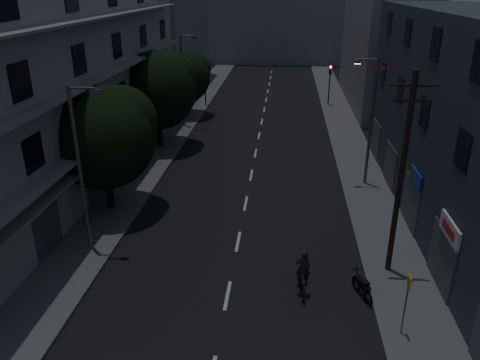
% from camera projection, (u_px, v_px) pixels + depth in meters
% --- Properties ---
extents(ground, '(160.00, 160.00, 0.00)m').
position_uv_depth(ground, '(256.00, 151.00, 36.75)').
color(ground, black).
rests_on(ground, ground).
extents(sidewalk_left, '(3.00, 90.00, 0.15)m').
position_uv_depth(sidewalk_left, '(163.00, 147.00, 37.39)').
color(sidewalk_left, '#565659').
rests_on(sidewalk_left, ground).
extents(sidewalk_right, '(3.00, 90.00, 0.15)m').
position_uv_depth(sidewalk_right, '(353.00, 153.00, 36.05)').
color(sidewalk_right, '#565659').
rests_on(sidewalk_right, ground).
extents(lane_markings, '(0.15, 60.50, 0.01)m').
position_uv_depth(lane_markings, '(260.00, 128.00, 42.48)').
color(lane_markings, beige).
rests_on(lane_markings, ground).
extents(building_left, '(7.00, 36.00, 14.00)m').
position_uv_depth(building_left, '(55.00, 75.00, 28.68)').
color(building_left, '#9D9D98').
rests_on(building_left, ground).
extents(building_far_left, '(6.00, 20.00, 16.00)m').
position_uv_depth(building_far_left, '(169.00, 21.00, 55.78)').
color(building_far_left, slate).
rests_on(building_far_left, ground).
extents(building_far_right, '(6.00, 20.00, 13.00)m').
position_uv_depth(building_far_right, '(382.00, 42.00, 48.73)').
color(building_far_right, slate).
rests_on(building_far_right, ground).
extents(building_far_end, '(24.00, 8.00, 10.00)m').
position_uv_depth(building_far_end, '(274.00, 30.00, 76.04)').
color(building_far_end, slate).
rests_on(building_far_end, ground).
extents(tree_near, '(5.77, 5.77, 7.12)m').
position_uv_depth(tree_near, '(104.00, 134.00, 25.58)').
color(tree_near, black).
rests_on(tree_near, sidewalk_left).
extents(tree_mid, '(6.03, 6.03, 7.42)m').
position_uv_depth(tree_mid, '(158.00, 87.00, 35.90)').
color(tree_mid, black).
rests_on(tree_mid, sidewalk_left).
extents(tree_far, '(5.02, 5.02, 6.20)m').
position_uv_depth(tree_far, '(185.00, 75.00, 44.85)').
color(tree_far, black).
rests_on(tree_far, sidewalk_left).
extents(traffic_signal_far_right, '(0.28, 0.37, 4.10)m').
position_uv_depth(traffic_signal_far_right, '(330.00, 77.00, 48.99)').
color(traffic_signal_far_right, black).
rests_on(traffic_signal_far_right, sidewalk_right).
extents(traffic_signal_far_left, '(0.28, 0.37, 4.10)m').
position_uv_depth(traffic_signal_far_left, '(205.00, 77.00, 48.96)').
color(traffic_signal_far_left, black).
rests_on(traffic_signal_far_left, sidewalk_left).
extents(street_lamp_left_near, '(1.51, 0.25, 8.00)m').
position_uv_depth(street_lamp_left_near, '(81.00, 163.00, 21.46)').
color(street_lamp_left_near, slate).
rests_on(street_lamp_left_near, sidewalk_left).
extents(street_lamp_right, '(1.51, 0.25, 8.00)m').
position_uv_depth(street_lamp_right, '(370.00, 116.00, 28.83)').
color(street_lamp_right, '#55595D').
rests_on(street_lamp_right, sidewalk_right).
extents(street_lamp_left_far, '(1.51, 0.25, 8.00)m').
position_uv_depth(street_lamp_left_far, '(184.00, 76.00, 41.17)').
color(street_lamp_left_far, '#505457').
rests_on(street_lamp_left_far, sidewalk_left).
extents(utility_pole, '(1.80, 0.24, 9.00)m').
position_uv_depth(utility_pole, '(401.00, 173.00, 19.54)').
color(utility_pole, black).
rests_on(utility_pole, sidewalk_right).
extents(bus_stop_sign, '(0.06, 0.35, 2.52)m').
position_uv_depth(bus_stop_sign, '(407.00, 295.00, 16.78)').
color(bus_stop_sign, '#595B60').
rests_on(bus_stop_sign, sidewalk_right).
extents(motorcycle, '(0.77, 1.67, 1.11)m').
position_uv_depth(motorcycle, '(362.00, 287.00, 19.60)').
color(motorcycle, black).
rests_on(motorcycle, ground).
extents(cyclist, '(0.79, 1.76, 2.16)m').
position_uv_depth(cyclist, '(302.00, 279.00, 19.63)').
color(cyclist, black).
rests_on(cyclist, ground).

